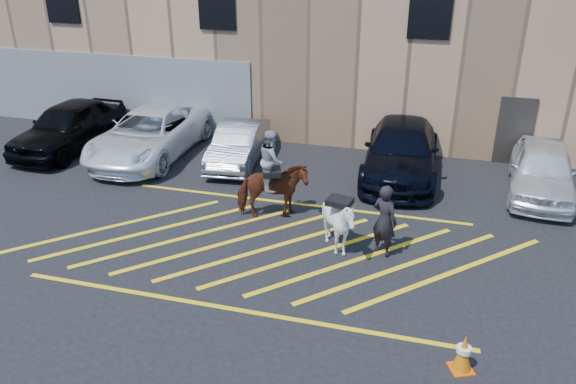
% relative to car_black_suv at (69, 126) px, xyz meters
% --- Properties ---
extents(ground, '(90.00, 90.00, 0.00)m').
position_rel_car_black_suv_xyz_m(ground, '(8.63, -4.41, -0.82)').
color(ground, black).
rests_on(ground, ground).
extents(car_black_suv, '(2.19, 4.92, 1.65)m').
position_rel_car_black_suv_xyz_m(car_black_suv, '(0.00, 0.00, 0.00)').
color(car_black_suv, black).
rests_on(car_black_suv, ground).
extents(car_white_pickup, '(2.62, 5.57, 1.54)m').
position_rel_car_black_suv_xyz_m(car_white_pickup, '(2.99, 0.12, -0.05)').
color(car_white_pickup, white).
rests_on(car_white_pickup, ground).
extents(car_silver_sedan, '(1.71, 3.96, 1.27)m').
position_rel_car_black_suv_xyz_m(car_silver_sedan, '(6.05, 0.34, -0.19)').
color(car_silver_sedan, gray).
rests_on(car_silver_sedan, ground).
extents(car_blue_suv, '(2.32, 5.43, 1.56)m').
position_rel_car_black_suv_xyz_m(car_blue_suv, '(11.24, 0.76, -0.04)').
color(car_blue_suv, black).
rests_on(car_blue_suv, ground).
extents(car_white_suv, '(2.14, 4.44, 1.46)m').
position_rel_car_black_suv_xyz_m(car_white_suv, '(15.25, 0.31, -0.09)').
color(car_white_suv, white).
rests_on(car_white_suv, ground).
extents(handler, '(0.76, 0.68, 1.75)m').
position_rel_car_black_suv_xyz_m(handler, '(11.27, -4.23, 0.05)').
color(handler, black).
rests_on(handler, ground).
extents(warehouse, '(32.42, 10.20, 7.30)m').
position_rel_car_black_suv_xyz_m(warehouse, '(8.62, 7.59, 2.83)').
color(warehouse, tan).
rests_on(warehouse, ground).
extents(hatching_zone, '(12.60, 5.12, 0.01)m').
position_rel_car_black_suv_xyz_m(hatching_zone, '(8.63, -4.71, -0.82)').
color(hatching_zone, yellow).
rests_on(hatching_zone, ground).
extents(mounted_bay, '(2.01, 1.39, 2.42)m').
position_rel_car_black_suv_xyz_m(mounted_bay, '(8.24, -3.15, 0.16)').
color(mounted_bay, maroon).
rests_on(mounted_bay, ground).
extents(saddled_white, '(1.40, 1.52, 1.46)m').
position_rel_car_black_suv_xyz_m(saddled_white, '(10.23, -4.40, -0.08)').
color(saddled_white, white).
rests_on(saddled_white, ground).
extents(traffic_cone, '(0.50, 0.50, 0.73)m').
position_rel_car_black_suv_xyz_m(traffic_cone, '(13.04, -7.78, -0.46)').
color(traffic_cone, '#FB4E0A').
rests_on(traffic_cone, ground).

